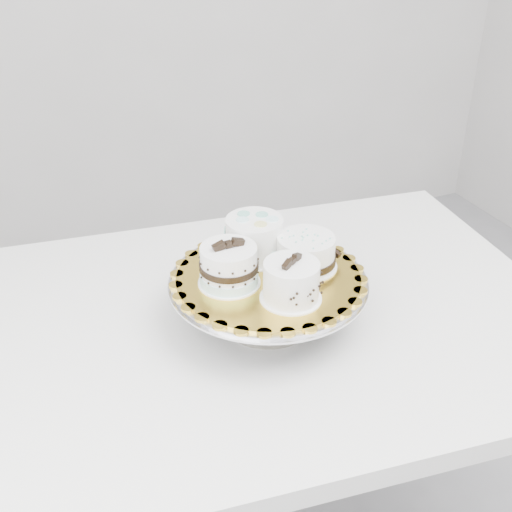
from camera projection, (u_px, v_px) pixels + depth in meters
name	position (u px, v px, depth m)	size (l,w,h in m)	color
table	(246.00, 345.00, 1.30)	(1.35, 0.98, 0.75)	white
cake_stand	(268.00, 292.00, 1.21)	(0.38, 0.38, 0.10)	gray
cake_board	(268.00, 277.00, 1.20)	(0.34, 0.34, 0.01)	gold
cake_swirl	(291.00, 282.00, 1.11)	(0.14, 0.14, 0.09)	white
cake_banded	(229.00, 267.00, 1.16)	(0.11, 0.11, 0.09)	white
cake_dots	(254.00, 237.00, 1.24)	(0.13, 0.13, 0.08)	white
cake_ribbon	(306.00, 253.00, 1.21)	(0.14, 0.14, 0.07)	white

